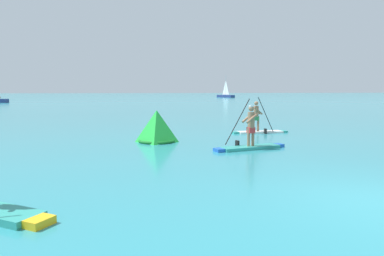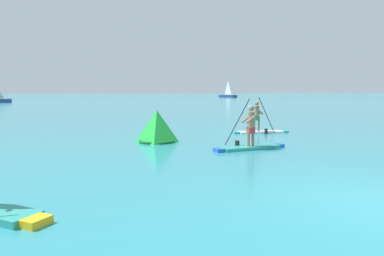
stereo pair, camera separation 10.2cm
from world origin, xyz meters
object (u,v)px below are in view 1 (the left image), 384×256
(paddleboarder_far_right, at_px, (259,126))
(sailboat_right_horizon, at_px, (226,95))
(paddleboarder_mid_center, at_px, (250,140))
(race_marker_buoy, at_px, (157,128))

(paddleboarder_far_right, bearing_deg, sailboat_right_horizon, 73.52)
(paddleboarder_mid_center, distance_m, race_marker_buoy, 4.21)
(paddleboarder_mid_center, relative_size, sailboat_right_horizon, 0.49)
(paddleboarder_mid_center, height_order, paddleboarder_far_right, paddleboarder_mid_center)
(paddleboarder_far_right, xyz_separation_m, race_marker_buoy, (-5.49, -2.46, 0.25))
(paddleboarder_far_right, bearing_deg, race_marker_buoy, -159.56)
(paddleboarder_far_right, distance_m, sailboat_right_horizon, 84.05)
(race_marker_buoy, relative_size, sailboat_right_horizon, 0.26)
(paddleboarder_mid_center, distance_m, paddleboarder_far_right, 5.32)
(race_marker_buoy, distance_m, sailboat_right_horizon, 87.80)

